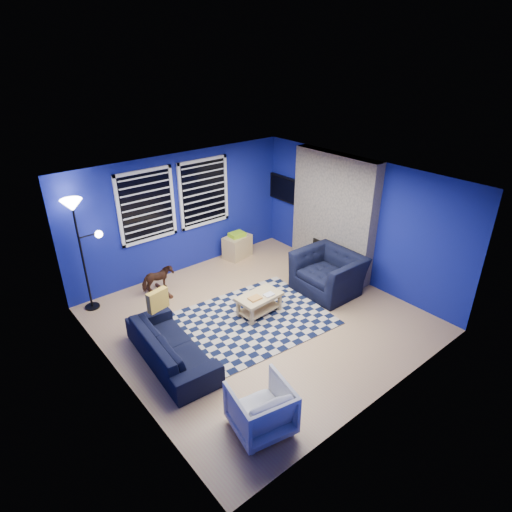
{
  "coord_description": "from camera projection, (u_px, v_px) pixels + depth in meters",
  "views": [
    {
      "loc": [
        -4.04,
        -4.82,
        4.4
      ],
      "look_at": [
        0.17,
        0.3,
        1.08
      ],
      "focal_mm": 30.0,
      "sensor_mm": 36.0,
      "label": 1
    }
  ],
  "objects": [
    {
      "name": "rug",
      "position": [
        254.0,
        319.0,
        7.57
      ],
      "size": [
        2.67,
        2.22,
        0.02
      ],
      "primitive_type": "cube",
      "rotation": [
        0.0,
        0.0,
        -0.09
      ],
      "color": "black",
      "rests_on": "floor"
    },
    {
      "name": "throw_pillow",
      "position": [
        158.0,
        300.0,
        6.79
      ],
      "size": [
        0.38,
        0.18,
        0.34
      ],
      "primitive_type": "cube",
      "rotation": [
        0.0,
        0.0,
        0.2
      ],
      "color": "gold",
      "rests_on": "sofa"
    },
    {
      "name": "ceiling",
      "position": [
        260.0,
        182.0,
        6.47
      ],
      "size": [
        5.0,
        5.0,
        0.0
      ],
      "primitive_type": "plane",
      "rotation": [
        3.14,
        0.0,
        0.0
      ],
      "color": "white",
      "rests_on": "wall_back"
    },
    {
      "name": "window_right",
      "position": [
        204.0,
        193.0,
        8.89
      ],
      "size": [
        1.17,
        0.06,
        1.42
      ],
      "color": "black",
      "rests_on": "wall_back"
    },
    {
      "name": "coffee_table",
      "position": [
        259.0,
        300.0,
        7.62
      ],
      "size": [
        0.83,
        0.51,
        0.41
      ],
      "rotation": [
        0.0,
        0.0,
        0.06
      ],
      "color": "tan",
      "rests_on": "rug"
    },
    {
      "name": "tv",
      "position": [
        286.0,
        189.0,
        9.73
      ],
      "size": [
        0.07,
        1.0,
        0.58
      ],
      "color": "black",
      "rests_on": "wall_right"
    },
    {
      "name": "floor_lamp",
      "position": [
        77.0,
        221.0,
        7.16
      ],
      "size": [
        0.57,
        0.35,
        2.1
      ],
      "color": "black",
      "rests_on": "floor"
    },
    {
      "name": "sofa",
      "position": [
        171.0,
        346.0,
        6.48
      ],
      "size": [
        1.95,
        0.88,
        0.56
      ],
      "primitive_type": "imported",
      "rotation": [
        0.0,
        0.0,
        1.5
      ],
      "color": "black",
      "rests_on": "floor"
    },
    {
      "name": "cabinet",
      "position": [
        237.0,
        246.0,
        9.68
      ],
      "size": [
        0.68,
        0.52,
        0.6
      ],
      "rotation": [
        0.0,
        0.0,
        0.2
      ],
      "color": "tan",
      "rests_on": "floor"
    },
    {
      "name": "armchair_bent",
      "position": [
        261.0,
        408.0,
        5.3
      ],
      "size": [
        0.84,
        0.86,
        0.67
      ],
      "primitive_type": "imported",
      "rotation": [
        0.0,
        0.0,
        2.95
      ],
      "color": "gray",
      "rests_on": "floor"
    },
    {
      "name": "wall_right",
      "position": [
        356.0,
        220.0,
        8.45
      ],
      "size": [
        0.0,
        5.0,
        5.0
      ],
      "primitive_type": "plane",
      "rotation": [
        1.57,
        0.0,
        -1.57
      ],
      "color": "navy",
      "rests_on": "floor"
    },
    {
      "name": "rocking_horse",
      "position": [
        158.0,
        279.0,
        8.21
      ],
      "size": [
        0.31,
        0.62,
        0.5
      ],
      "primitive_type": "imported",
      "rotation": [
        0.0,
        0.0,
        1.5
      ],
      "color": "#4B2E18",
      "rests_on": "floor"
    },
    {
      "name": "wall_left",
      "position": [
        113.0,
        310.0,
        5.61
      ],
      "size": [
        0.0,
        5.0,
        5.0
      ],
      "primitive_type": "plane",
      "rotation": [
        1.57,
        0.0,
        1.57
      ],
      "color": "navy",
      "rests_on": "floor"
    },
    {
      "name": "armchair_big",
      "position": [
        328.0,
        273.0,
        8.29
      ],
      "size": [
        1.21,
        1.06,
        0.78
      ],
      "primitive_type": "imported",
      "rotation": [
        0.0,
        0.0,
        -1.58
      ],
      "color": "black",
      "rests_on": "floor"
    },
    {
      "name": "fireplace",
      "position": [
        332.0,
        217.0,
        8.74
      ],
      "size": [
        0.65,
        2.0,
        2.5
      ],
      "color": "gray",
      "rests_on": "floor"
    },
    {
      "name": "window_left",
      "position": [
        147.0,
        206.0,
        8.15
      ],
      "size": [
        1.17,
        0.06,
        1.42
      ],
      "color": "black",
      "rests_on": "wall_back"
    },
    {
      "name": "wall_back",
      "position": [
        181.0,
        214.0,
        8.76
      ],
      "size": [
        5.0,
        0.0,
        5.0
      ],
      "primitive_type": "plane",
      "rotation": [
        1.57,
        0.0,
        0.0
      ],
      "color": "navy",
      "rests_on": "floor"
    },
    {
      "name": "floor",
      "position": [
        259.0,
        319.0,
        7.59
      ],
      "size": [
        5.0,
        5.0,
        0.0
      ],
      "primitive_type": "plane",
      "color": "tan",
      "rests_on": "ground"
    }
  ]
}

